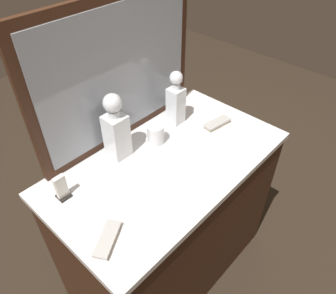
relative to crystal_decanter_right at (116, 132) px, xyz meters
name	(u,v)px	position (x,y,z in m)	size (l,w,h in m)	color
ground_plane	(168,262)	(0.12, -0.19, -0.99)	(6.00, 6.00, 0.00)	#2D2319
dresser	(168,219)	(0.12, -0.19, -0.56)	(1.10, 0.61, 0.86)	#381E11
dresser_mirror	(118,73)	(0.12, 0.10, 0.20)	(0.87, 0.03, 0.65)	#381E11
crystal_decanter_right	(116,132)	(0.00, 0.00, 0.00)	(0.09, 0.09, 0.32)	white
crystal_decanter_rear	(176,103)	(0.36, -0.02, -0.01)	(0.07, 0.07, 0.28)	white
crystal_tumbler_center	(156,135)	(0.18, -0.06, -0.08)	(0.08, 0.08, 0.10)	white
silver_brush_far_right	(107,240)	(-0.33, -0.32, -0.12)	(0.16, 0.12, 0.02)	#B7A88C
silver_brush_rear	(217,123)	(0.48, -0.20, -0.12)	(0.15, 0.07, 0.02)	#B7A88C
napkin_holder	(62,189)	(-0.31, -0.03, -0.08)	(0.05, 0.05, 0.11)	black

